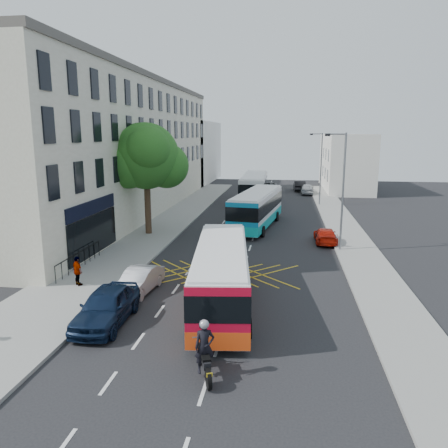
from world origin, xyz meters
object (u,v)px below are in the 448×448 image
(motorbike, at_px, (204,350))
(pedestrian_far, at_px, (78,271))
(street_tree, at_px, (146,157))
(distant_car_silver, at_px, (307,189))
(distant_car_dark, at_px, (299,186))
(lamp_far, at_px, (320,165))
(distant_car_grey, at_px, (269,187))
(parked_car_silver, at_px, (139,281))
(lamp_near, at_px, (342,186))
(bus_mid, at_px, (257,208))
(bus_far, at_px, (254,188))
(bus_near, at_px, (221,275))
(red_hatchback, at_px, (325,235))
(parked_car_blue, at_px, (106,306))

(motorbike, xyz_separation_m, pedestrian_far, (-8.24, 7.54, -0.02))
(street_tree, height_order, distant_car_silver, street_tree)
(distant_car_dark, bearing_deg, lamp_far, 95.25)
(distant_car_grey, bearing_deg, parked_car_silver, -93.56)
(lamp_near, relative_size, bus_mid, 0.70)
(motorbike, height_order, distant_car_silver, motorbike)
(lamp_near, xyz_separation_m, distant_car_grey, (-6.16, 32.15, -3.99))
(parked_car_silver, bearing_deg, pedestrian_far, -177.42)
(distant_car_grey, bearing_deg, bus_mid, -86.91)
(street_tree, relative_size, distant_car_silver, 2.05)
(bus_far, relative_size, distant_car_dark, 2.67)
(bus_near, xyz_separation_m, red_hatchback, (5.97, 13.20, -0.97))
(lamp_near, relative_size, motorbike, 3.60)
(distant_car_dark, bearing_deg, parked_car_blue, 75.80)
(bus_far, height_order, parked_car_blue, bus_far)
(bus_near, bearing_deg, pedestrian_far, 163.84)
(parked_car_blue, bearing_deg, street_tree, 100.49)
(bus_mid, height_order, red_hatchback, bus_mid)
(lamp_far, height_order, bus_far, lamp_far)
(lamp_near, height_order, red_hatchback, lamp_near)
(parked_car_blue, xyz_separation_m, distant_car_grey, (5.12, 45.73, -0.17))
(lamp_near, xyz_separation_m, bus_mid, (-6.21, 7.33, -2.97))
(lamp_near, distance_m, distant_car_silver, 29.73)
(street_tree, bearing_deg, distant_car_silver, 62.37)
(lamp_far, xyz_separation_m, distant_car_grey, (-6.16, 12.15, -3.99))
(street_tree, xyz_separation_m, lamp_far, (14.71, 17.03, -1.68))
(bus_near, bearing_deg, lamp_near, 51.56)
(distant_car_silver, bearing_deg, distant_car_dark, -72.13)
(street_tree, height_order, bus_mid, street_tree)
(bus_far, bearing_deg, bus_mid, -85.46)
(bus_far, height_order, red_hatchback, bus_far)
(red_hatchback, bearing_deg, distant_car_grey, -80.25)
(distant_car_silver, bearing_deg, parked_car_silver, 77.57)
(parked_car_silver, height_order, distant_car_dark, distant_car_dark)
(lamp_far, height_order, distant_car_dark, lamp_far)
(lamp_near, relative_size, pedestrian_far, 5.06)
(parked_car_blue, height_order, distant_car_silver, parked_car_blue)
(distant_car_silver, relative_size, distant_car_dark, 0.97)
(parked_car_silver, height_order, red_hatchback, parked_car_silver)
(red_hatchback, bearing_deg, bus_far, -71.05)
(motorbike, relative_size, parked_car_blue, 0.48)
(bus_mid, xyz_separation_m, bus_far, (-1.28, 14.12, 0.09))
(pedestrian_far, bearing_deg, distant_car_grey, -63.13)
(lamp_far, relative_size, bus_near, 0.76)
(bus_far, relative_size, parked_car_blue, 2.54)
(parked_car_blue, distance_m, red_hatchback, 19.12)
(parked_car_silver, distance_m, pedestrian_far, 3.45)
(lamp_far, bearing_deg, distant_car_dark, 97.94)
(bus_near, bearing_deg, lamp_far, 70.92)
(lamp_far, distance_m, distant_car_dark, 13.62)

